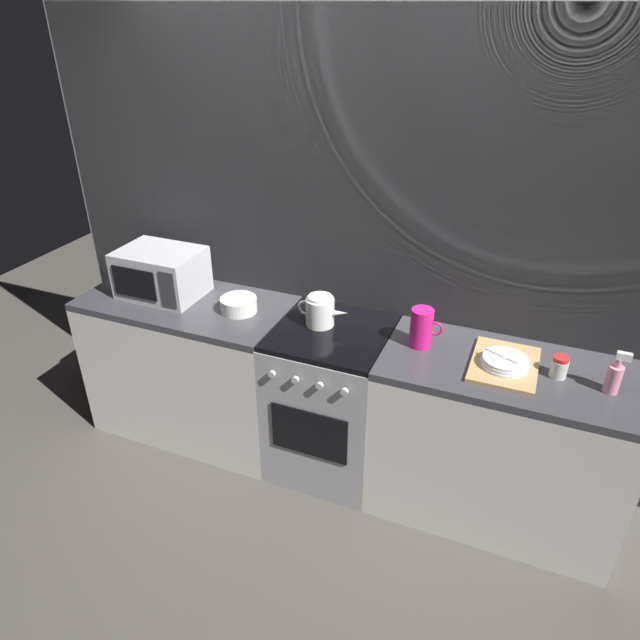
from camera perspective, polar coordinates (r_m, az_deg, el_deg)
ground_plane at (r=3.50m, az=1.00°, el=-13.87°), size 8.00×8.00×0.00m
back_wall at (r=3.10m, az=3.39°, el=6.53°), size 3.60×0.05×2.40m
counter_left at (r=3.57m, az=-12.54°, el=-4.50°), size 1.20×0.60×0.90m
stove_unit at (r=3.21m, az=1.06°, el=-8.03°), size 0.60×0.63×0.90m
counter_right at (r=3.08m, az=17.19°, el=-11.52°), size 1.20×0.60×0.90m
microwave at (r=3.40m, az=-15.57°, el=4.57°), size 0.46×0.35×0.27m
kettle at (r=2.98m, az=0.02°, el=0.93°), size 0.28×0.15×0.17m
mixing_bowl at (r=3.16m, az=-8.11°, el=1.53°), size 0.20×0.20×0.08m
pitcher at (r=2.83m, az=10.13°, el=-0.77°), size 0.16×0.11×0.20m
dish_pile at (r=2.79m, az=17.96°, el=-4.16°), size 0.30×0.40×0.07m
spice_jar at (r=2.80m, az=22.79°, el=-4.35°), size 0.08×0.08×0.10m
spray_bottle at (r=2.78m, az=27.34°, el=-5.03°), size 0.08×0.06×0.20m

